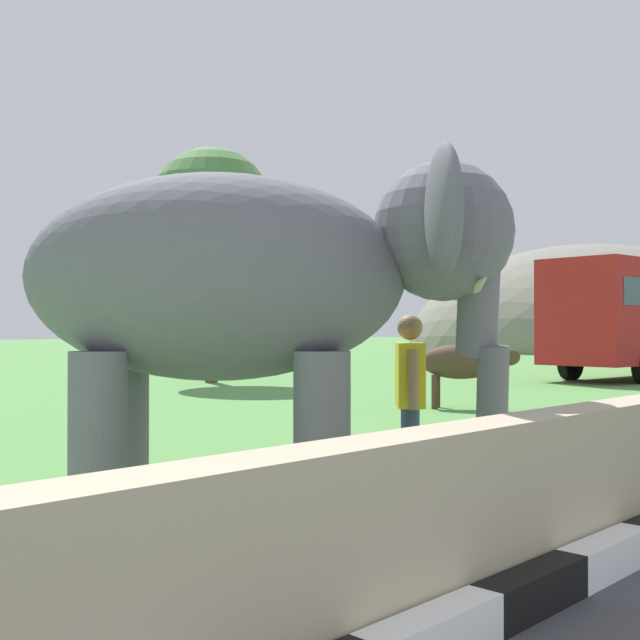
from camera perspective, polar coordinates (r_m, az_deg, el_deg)
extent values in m
cube|color=white|center=(3.94, 7.96, -21.59)|extent=(0.90, 0.20, 0.24)
cube|color=black|center=(4.65, 14.86, -18.23)|extent=(0.90, 0.20, 0.24)
cube|color=white|center=(5.42, 19.70, -15.65)|extent=(0.90, 0.20, 0.24)
cube|color=tan|center=(4.78, 12.23, -13.03)|extent=(28.00, 0.36, 1.00)
cylinder|color=slate|center=(7.06, -0.10, -7.54)|extent=(0.44, 0.44, 1.36)
cylinder|color=slate|center=(6.17, 0.14, -8.54)|extent=(0.44, 0.44, 1.36)
cylinder|color=slate|center=(7.22, -13.84, -7.37)|extent=(0.44, 0.44, 1.36)
cylinder|color=slate|center=(6.35, -15.56, -8.30)|extent=(0.44, 0.44, 1.36)
ellipsoid|color=slate|center=(6.60, -7.39, 3.06)|extent=(3.34, 3.31, 1.70)
sphere|color=slate|center=(6.72, 8.78, 6.27)|extent=(1.16, 1.16, 1.16)
ellipsoid|color=#D84C8C|center=(6.80, 11.20, 7.47)|extent=(0.70, 0.71, 0.44)
ellipsoid|color=slate|center=(7.47, 6.58, 5.96)|extent=(0.80, 0.81, 1.00)
ellipsoid|color=slate|center=(5.94, 8.78, 7.67)|extent=(0.80, 0.81, 1.00)
cylinder|color=slate|center=(6.74, 11.22, 1.57)|extent=(0.61, 0.61, 1.00)
cylinder|color=slate|center=(6.78, 12.19, -5.21)|extent=(0.42, 0.42, 0.82)
cone|color=beige|center=(7.00, 10.23, 2.30)|extent=(0.49, 0.50, 0.22)
cone|color=beige|center=(6.45, 11.27, 2.55)|extent=(0.49, 0.50, 0.22)
cylinder|color=navy|center=(7.46, 6.36, -9.24)|extent=(0.15, 0.15, 0.82)
cylinder|color=navy|center=(7.26, 6.52, -9.48)|extent=(0.15, 0.15, 0.82)
cube|color=yellow|center=(7.29, 6.43, -3.91)|extent=(0.46, 0.45, 0.58)
cylinder|color=#9E7251|center=(7.55, 6.23, -4.02)|extent=(0.13, 0.13, 0.52)
cylinder|color=#9E7251|center=(7.03, 6.65, -4.27)|extent=(0.17, 0.17, 0.53)
sphere|color=#9E7251|center=(7.28, 6.43, -0.53)|extent=(0.23, 0.23, 0.23)
cylinder|color=black|center=(25.08, 17.42, -2.94)|extent=(1.02, 0.38, 1.00)
cylinder|color=#473323|center=(15.67, 11.62, -5.02)|extent=(0.12, 0.12, 0.65)
cylinder|color=#473323|center=(15.31, 11.51, -5.12)|extent=(0.12, 0.12, 0.65)
cylinder|color=#473323|center=(15.77, 8.35, -4.99)|extent=(0.12, 0.12, 0.65)
cylinder|color=#473323|center=(15.41, 8.16, -5.10)|extent=(0.12, 0.12, 0.65)
ellipsoid|color=#473323|center=(15.50, 9.90, -2.95)|extent=(1.23, 1.61, 0.66)
ellipsoid|color=#473323|center=(15.42, 13.34, -2.58)|extent=(0.42, 0.48, 0.32)
cylinder|color=brown|center=(22.83, -7.75, 0.49)|extent=(0.36, 0.36, 3.94)
sphere|color=#49793E|center=(23.08, -7.74, 7.80)|extent=(3.51, 3.51, 3.51)
ellipsoid|color=slate|center=(63.00, 18.89, -1.98)|extent=(31.22, 24.98, 15.48)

